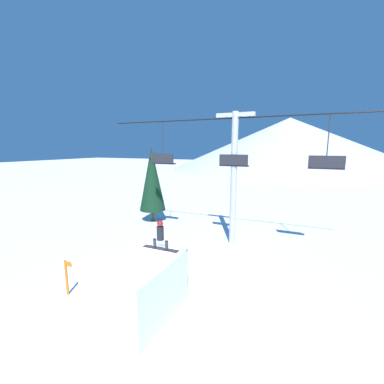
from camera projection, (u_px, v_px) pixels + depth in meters
ground_plane at (153, 300)px, 10.61m from camera, size 220.00×220.00×0.00m
mountain_ridge at (289, 143)px, 74.37m from camera, size 67.14×67.14×14.55m
snow_ramp at (140, 288)px, 9.54m from camera, size 2.29×3.45×2.15m
snowboarder at (160, 235)px, 10.36m from camera, size 1.60×0.29×1.20m
chairlift at (234, 168)px, 16.10m from camera, size 18.10×0.44×8.38m
pine_tree_near at (152, 179)px, 21.37m from camera, size 2.17×2.17×6.33m
trail_marker at (67, 276)px, 10.88m from camera, size 0.41×0.10×1.55m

